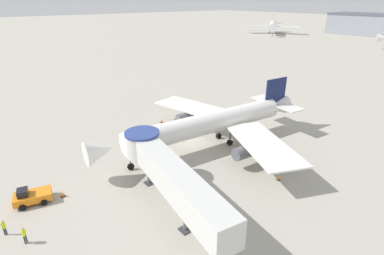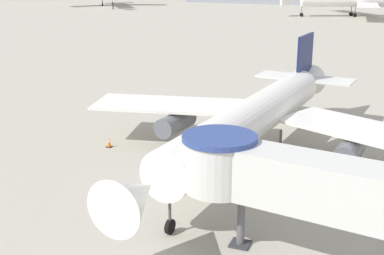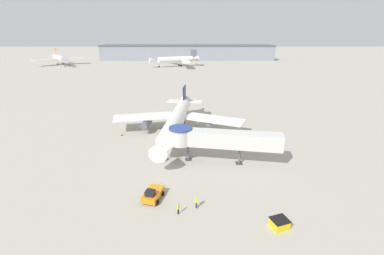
{
  "view_description": "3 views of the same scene",
  "coord_description": "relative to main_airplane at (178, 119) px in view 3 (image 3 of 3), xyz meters",
  "views": [
    {
      "loc": [
        32.66,
        -26.43,
        20.53
      ],
      "look_at": [
        4.08,
        -3.45,
        4.66
      ],
      "focal_mm": 28.0,
      "sensor_mm": 36.0,
      "label": 1
    },
    {
      "loc": [
        12.98,
        -37.04,
        15.11
      ],
      "look_at": [
        0.19,
        -4.88,
        4.4
      ],
      "focal_mm": 50.0,
      "sensor_mm": 36.0,
      "label": 2
    },
    {
      "loc": [
        6.33,
        -53.46,
        21.89
      ],
      "look_at": [
        6.15,
        -2.39,
        2.99
      ],
      "focal_mm": 24.0,
      "sensor_mm": 36.0,
      "label": 3
    }
  ],
  "objects": [
    {
      "name": "ground_plane",
      "position": [
        -2.89,
        -1.42,
        -3.67
      ],
      "size": [
        800.0,
        800.0,
        0.0
      ],
      "primitive_type": "plane",
      "color": "#A8A393"
    },
    {
      "name": "ground_crew_marshaller",
      "position": [
        4.01,
        -26.56,
        -2.65
      ],
      "size": [
        0.33,
        0.39,
        1.76
      ],
      "rotation": [
        0.0,
        0.0,
        5.2
      ],
      "color": "#1E2338",
      "rests_on": "ground_plane"
    },
    {
      "name": "ground_crew_wing_walker",
      "position": [
        1.68,
        -27.82,
        -2.72
      ],
      "size": [
        0.33,
        0.36,
        1.65
      ],
      "rotation": [
        0.0,
        0.0,
        0.96
      ],
      "color": "#1E2338",
      "rests_on": "ground_plane"
    },
    {
      "name": "traffic_cone_port_wing",
      "position": [
        -12.45,
        -0.96,
        -3.29
      ],
      "size": [
        0.48,
        0.48,
        0.8
      ],
      "color": "black",
      "rests_on": "ground_plane"
    },
    {
      "name": "service_container_yellow",
      "position": [
        13.86,
        -30.21,
        -3.09
      ],
      "size": [
        2.5,
        2.34,
        1.14
      ],
      "rotation": [
        0.0,
        0.0,
        0.34
      ],
      "color": "yellow",
      "rests_on": "ground_plane"
    },
    {
      "name": "main_airplane",
      "position": [
        0.0,
        0.0,
        0.0
      ],
      "size": [
        31.22,
        33.88,
        8.61
      ],
      "rotation": [
        0.0,
        0.0,
        -0.11
      ],
      "color": "white",
      "rests_on": "ground_plane"
    },
    {
      "name": "jet_bridge",
      "position": [
        7.72,
        -13.55,
        0.87
      ],
      "size": [
        19.65,
        6.16,
        6.22
      ],
      "rotation": [
        0.0,
        0.0,
        -0.16
      ],
      "color": "silver",
      "rests_on": "ground_plane"
    },
    {
      "name": "terminal_building",
      "position": [
        -0.53,
        173.58,
        2.56
      ],
      "size": [
        144.46,
        21.4,
        12.43
      ],
      "color": "gray",
      "rests_on": "ground_plane"
    },
    {
      "name": "background_jet_orange_tail",
      "position": [
        -90.64,
        133.33,
        1.33
      ],
      "size": [
        30.72,
        31.38,
        11.43
      ],
      "rotation": [
        0.0,
        0.0,
        0.65
      ],
      "color": "silver",
      "rests_on": "ground_plane"
    },
    {
      "name": "background_jet_gray_tail",
      "position": [
        -6.92,
        125.53,
        1.12
      ],
      "size": [
        34.14,
        36.68,
        10.94
      ],
      "rotation": [
        0.0,
        0.0,
        -1.16
      ],
      "color": "white",
      "rests_on": "ground_plane"
    },
    {
      "name": "traffic_cone_near_nose",
      "position": [
        -1.03,
        -21.72,
        -3.29
      ],
      "size": [
        0.48,
        0.48,
        0.79
      ],
      "color": "black",
      "rests_on": "ground_plane"
    },
    {
      "name": "traffic_cone_starboard_wing",
      "position": [
        12.11,
        -0.05,
        -3.35
      ],
      "size": [
        0.41,
        0.41,
        0.68
      ],
      "color": "black",
      "rests_on": "ground_plane"
    },
    {
      "name": "pushback_tug_orange",
      "position": [
        -2.06,
        -24.61,
        -2.88
      ],
      "size": [
        3.01,
        4.16,
        1.84
      ],
      "rotation": [
        0.0,
        0.0,
        -0.25
      ],
      "color": "orange",
      "rests_on": "ground_plane"
    }
  ]
}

